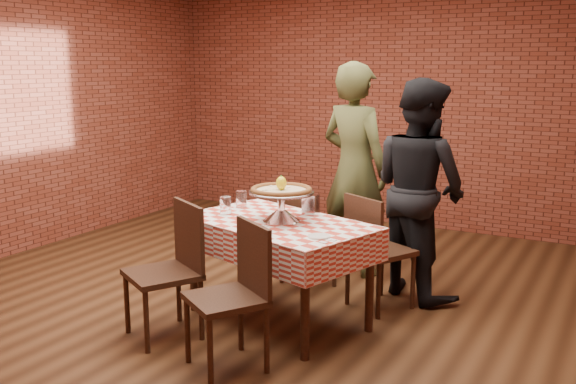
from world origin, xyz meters
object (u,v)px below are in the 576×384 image
object	(u,v)px
water_glass_right	(241,199)
condiment_caddy	(311,204)
chair_far_right	(381,251)
diner_olive	(355,169)
chair_near_left	(162,272)
diner_black	(419,189)
water_glass_left	(225,206)
chair_far_left	(308,236)
pizza	(281,191)
chair_near_right	(226,298)
pizza_stand	(281,206)
table	(278,272)

from	to	relation	value
water_glass_right	condiment_caddy	world-z (taller)	condiment_caddy
chair_far_right	diner_olive	bearing A→B (deg)	-26.22
chair_near_left	diner_olive	size ratio (longest dim) A/B	0.49
diner_olive	diner_black	world-z (taller)	diner_olive
diner_olive	condiment_caddy	bearing A→B (deg)	109.96
water_glass_left	condiment_caddy	world-z (taller)	condiment_caddy
chair_near_left	chair_far_left	bearing A→B (deg)	103.54
pizza	condiment_caddy	size ratio (longest dim) A/B	2.90
water_glass_left	chair_near_right	size ratio (longest dim) A/B	0.15
pizza	diner_olive	distance (m)	1.30
pizza	chair_far_right	world-z (taller)	pizza
pizza	diner_olive	xyz separation A→B (m)	(0.01, 1.30, -0.03)
water_glass_right	pizza_stand	bearing A→B (deg)	-24.74
condiment_caddy	chair_far_left	bearing A→B (deg)	118.78
pizza_stand	water_glass_right	world-z (taller)	pizza_stand
table	water_glass_left	distance (m)	0.63
condiment_caddy	pizza	bearing A→B (deg)	-108.35
chair_near_right	diner_olive	size ratio (longest dim) A/B	0.48
condiment_caddy	chair_near_right	world-z (taller)	chair_near_right
table	water_glass_right	world-z (taller)	water_glass_right
condiment_caddy	table	bearing A→B (deg)	-110.37
pizza	diner_black	world-z (taller)	diner_black
chair_far_left	table	bearing A→B (deg)	129.76
water_glass_left	chair_far_right	xyz separation A→B (m)	(1.01, 0.63, -0.38)
chair_near_left	diner_black	bearing A→B (deg)	81.88
water_glass_left	condiment_caddy	bearing A→B (deg)	29.30
pizza_stand	chair_near_left	bearing A→B (deg)	-131.15
condiment_caddy	chair_far_left	distance (m)	0.69
water_glass_left	chair_near_right	bearing A→B (deg)	-56.10
water_glass_left	diner_olive	distance (m)	1.42
water_glass_right	chair_far_left	distance (m)	0.75
table	condiment_caddy	xyz separation A→B (m)	(0.11, 0.31, 0.46)
pizza	table	bearing A→B (deg)	-132.14
pizza	condiment_caddy	bearing A→B (deg)	71.79
chair_far_left	diner_black	xyz separation A→B (m)	(0.88, 0.25, 0.45)
table	water_glass_right	distance (m)	0.70
table	pizza_stand	size ratio (longest dim) A/B	2.81
chair_near_right	chair_far_left	bearing A→B (deg)	130.88
chair_near_right	pizza_stand	bearing A→B (deg)	127.13
chair_near_left	chair_far_left	world-z (taller)	chair_near_left
chair_near_left	diner_olive	xyz separation A→B (m)	(0.59, 1.96, 0.48)
water_glass_left	chair_far_left	bearing A→B (deg)	70.53
pizza_stand	chair_near_right	bearing A→B (deg)	-84.70
table	condiment_caddy	distance (m)	0.56
table	chair_near_right	bearing A→B (deg)	-83.25
pizza_stand	chair_near_left	world-z (taller)	pizza_stand
condiment_caddy	chair_far_right	distance (m)	0.67
diner_black	chair_near_left	bearing A→B (deg)	83.08
pizza	water_glass_left	xyz separation A→B (m)	(-0.47, -0.03, -0.15)
pizza	chair_near_left	bearing A→B (deg)	-131.15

